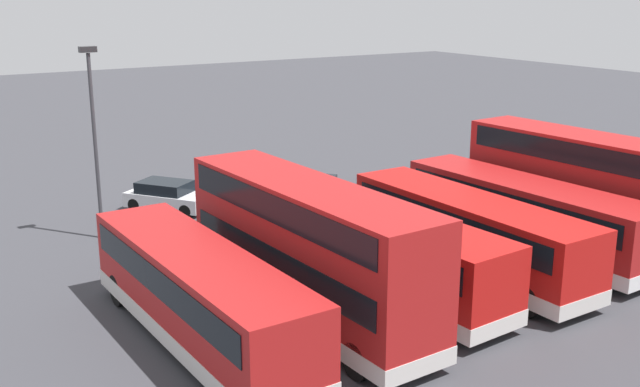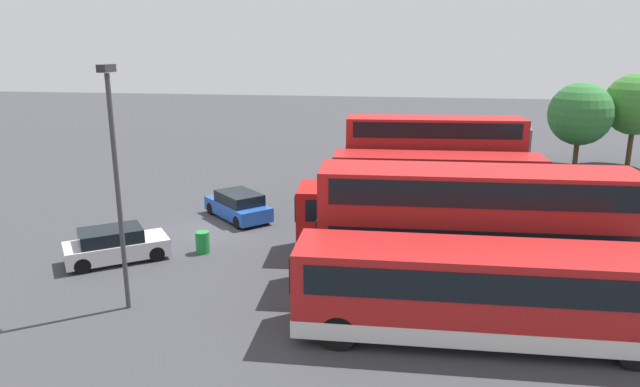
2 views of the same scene
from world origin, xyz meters
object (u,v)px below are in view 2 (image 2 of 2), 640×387
at_px(bus_single_deck_third, 452,196).
at_px(bus_double_decker_fifth, 474,227).
at_px(bus_double_decker_near_end, 433,152).
at_px(bus_single_deck_fourth, 438,219).
at_px(bus_single_deck_sixth, 480,291).
at_px(box_truck_blue, 475,147).
at_px(car_small_green, 115,245).
at_px(waste_bin_yellow, 203,242).
at_px(lamp_post_tall, 116,172).
at_px(car_hatchback_silver, 238,206).
at_px(bus_single_deck_second, 437,179).

bearing_deg(bus_single_deck_third, bus_double_decker_fifth, 1.88).
height_order(bus_double_decker_near_end, bus_single_deck_fourth, bus_double_decker_near_end).
relative_size(bus_single_deck_third, bus_single_deck_sixth, 0.97).
distance_m(bus_single_deck_fourth, box_truck_blue, 17.54).
height_order(car_small_green, waste_bin_yellow, car_small_green).
bearing_deg(bus_double_decker_near_end, waste_bin_yellow, -40.15).
relative_size(car_small_green, lamp_post_tall, 0.53).
distance_m(bus_single_deck_fourth, car_small_green, 13.58).
xyz_separation_m(bus_double_decker_fifth, lamp_post_tall, (3.31, -11.79, 2.34)).
relative_size(bus_single_deck_third, waste_bin_yellow, 11.53).
distance_m(bus_single_deck_third, car_hatchback_silver, 10.77).
relative_size(bus_single_deck_third, car_hatchback_silver, 2.59).
bearing_deg(bus_double_decker_fifth, box_truck_blue, 173.80).
height_order(bus_single_deck_fourth, car_hatchback_silver, bus_single_deck_fourth).
relative_size(bus_double_decker_fifth, car_small_green, 2.58).
bearing_deg(bus_single_deck_third, car_small_green, -65.10).
bearing_deg(car_hatchback_silver, bus_double_decker_fifth, 56.84).
relative_size(bus_single_deck_second, bus_double_decker_fifth, 1.02).
height_order(bus_single_deck_third, car_small_green, bus_single_deck_third).
bearing_deg(car_small_green, box_truck_blue, 140.27).
height_order(bus_double_decker_near_end, bus_single_deck_third, bus_double_decker_near_end).
relative_size(bus_double_decker_near_end, bus_single_deck_fourth, 0.88).
bearing_deg(waste_bin_yellow, box_truck_blue, 144.19).
height_order(bus_single_deck_second, box_truck_blue, box_truck_blue).
distance_m(bus_double_decker_fifth, waste_bin_yellow, 11.46).
bearing_deg(bus_single_deck_third, bus_double_decker_near_end, -174.51).
relative_size(bus_double_decker_near_end, waste_bin_yellow, 11.16).
relative_size(bus_single_deck_third, box_truck_blue, 1.42).
bearing_deg(bus_double_decker_near_end, car_small_green, -44.77).
height_order(car_hatchback_silver, lamp_post_tall, lamp_post_tall).
xyz_separation_m(bus_double_decker_fifth, box_truck_blue, (-20.61, 2.24, -0.74)).
bearing_deg(car_small_green, bus_double_decker_fifth, 87.30).
relative_size(bus_double_decker_fifth, car_hatchback_silver, 2.66).
bearing_deg(waste_bin_yellow, lamp_post_tall, -7.38).
distance_m(bus_single_deck_third, box_truck_blue, 13.62).
distance_m(bus_single_deck_second, lamp_post_tall, 18.22).
xyz_separation_m(bus_double_decker_fifth, waste_bin_yellow, (-2.15, -11.08, -1.97)).
bearing_deg(bus_single_deck_sixth, waste_bin_yellow, -118.29).
bearing_deg(bus_single_deck_sixth, lamp_post_tall, -92.06).
xyz_separation_m(bus_single_deck_second, car_small_green, (10.20, -13.53, -0.92)).
bearing_deg(waste_bin_yellow, bus_double_decker_near_end, 139.85).
xyz_separation_m(bus_double_decker_fifth, bus_single_deck_sixth, (3.73, -0.14, -0.83)).
bearing_deg(bus_single_deck_third, bus_single_deck_sixth, 0.51).
bearing_deg(box_truck_blue, bus_double_decker_fifth, -6.20).
relative_size(car_hatchback_silver, lamp_post_tall, 0.51).
relative_size(bus_single_deck_sixth, car_hatchback_silver, 2.68).
bearing_deg(bus_single_deck_second, car_hatchback_silver, -69.96).
distance_m(bus_single_deck_second, car_small_green, 16.97).
xyz_separation_m(lamp_post_tall, waste_bin_yellow, (-5.47, 0.71, -4.32)).
distance_m(car_small_green, waste_bin_yellow, 3.58).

